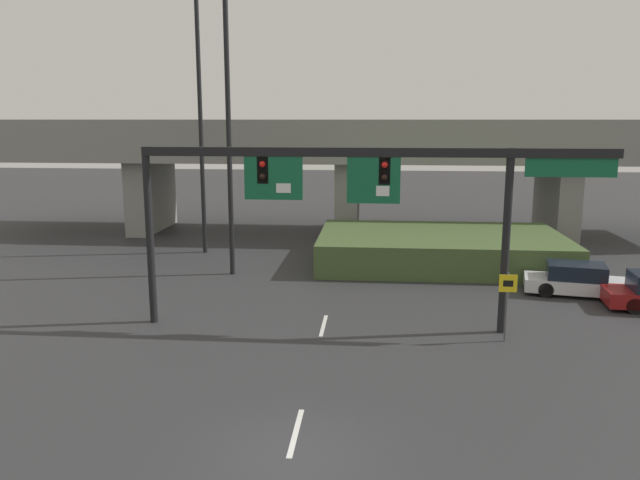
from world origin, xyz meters
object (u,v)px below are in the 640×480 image
object	(u,v)px
highway_light_pole_far	(229,127)
signal_gantry	(356,183)
speed_limit_sign	(507,297)
parked_sedan_near_right	(578,280)
highway_light_pole_near	(200,117)

from	to	relation	value
highway_light_pole_far	signal_gantry	bearing A→B (deg)	-50.19
speed_limit_sign	parked_sedan_near_right	distance (m)	7.65
signal_gantry	speed_limit_sign	world-z (taller)	signal_gantry
speed_limit_sign	highway_light_pole_far	distance (m)	15.31
signal_gantry	highway_light_pole_near	distance (m)	15.49
signal_gantry	parked_sedan_near_right	xyz separation A→B (m)	(9.50, 5.29, -4.66)
signal_gantry	speed_limit_sign	distance (m)	6.45
highway_light_pole_near	highway_light_pole_far	size ratio (longest dim) A/B	1.07
parked_sedan_near_right	signal_gantry	bearing A→B (deg)	-139.66
parked_sedan_near_right	highway_light_pole_near	bearing A→B (deg)	170.23
highway_light_pole_near	highway_light_pole_far	xyz separation A→B (m)	(2.72, -4.85, -0.50)
speed_limit_sign	parked_sedan_near_right	world-z (taller)	speed_limit_sign
signal_gantry	speed_limit_sign	xyz separation A→B (m)	(5.18, -0.95, -3.72)
signal_gantry	highway_light_pole_near	bearing A→B (deg)	126.00
speed_limit_sign	highway_light_pole_far	world-z (taller)	highway_light_pole_far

